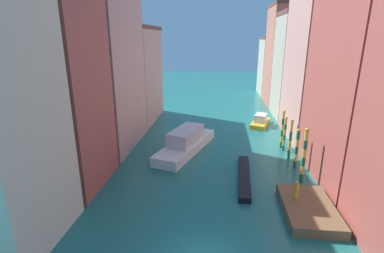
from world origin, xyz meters
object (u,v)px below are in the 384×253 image
object	(u,v)px
mooring_pole_0	(304,155)
mooring_pole_3	(285,133)
waterfront_dock	(308,209)
mooring_pole_4	(282,129)
gondola_black	(244,176)
vaporetto_white	(186,142)
mooring_pole_2	(290,139)
person_on_dock	(296,191)
motorboat_0	(261,121)
mooring_pole_1	(297,148)

from	to	relation	value
mooring_pole_0	mooring_pole_3	distance (m)	7.89
waterfront_dock	mooring_pole_4	bearing A→B (deg)	87.49
mooring_pole_3	gondola_black	size ratio (longest dim) A/B	0.48
vaporetto_white	mooring_pole_2	bearing A→B (deg)	-6.77
person_on_dock	motorboat_0	distance (m)	22.40
gondola_black	mooring_pole_0	bearing A→B (deg)	-0.79
mooring_pole_0	gondola_black	xyz separation A→B (m)	(-5.23, 0.07, -2.44)
person_on_dock	mooring_pole_4	size ratio (longest dim) A/B	0.32
vaporetto_white	motorboat_0	distance (m)	15.27
person_on_dock	mooring_pole_3	size ratio (longest dim) A/B	0.36
mooring_pole_0	mooring_pole_1	xyz separation A→B (m)	(0.14, 3.03, -0.52)
person_on_dock	mooring_pole_4	xyz separation A→B (m)	(1.42, 13.12, 0.94)
vaporetto_white	gondola_black	bearing A→B (deg)	-46.08
mooring_pole_2	mooring_pole_4	xyz separation A→B (m)	(-0.15, 3.53, 0.06)
motorboat_0	mooring_pole_3	bearing A→B (deg)	-82.22
mooring_pole_0	mooring_pole_4	xyz separation A→B (m)	(-0.16, 8.83, -0.30)
mooring_pole_2	gondola_black	world-z (taller)	mooring_pole_2
person_on_dock	mooring_pole_1	size ratio (longest dim) A/B	0.35
waterfront_dock	mooring_pole_4	size ratio (longest dim) A/B	1.30
mooring_pole_1	mooring_pole_3	world-z (taller)	mooring_pole_1
mooring_pole_2	gondola_black	size ratio (longest dim) A/B	0.52
vaporetto_white	person_on_dock	bearing A→B (deg)	-47.60
person_on_dock	vaporetto_white	distance (m)	14.85
mooring_pole_0	mooring_pole_1	bearing A→B (deg)	87.37
mooring_pole_3	vaporetto_white	bearing A→B (deg)	-174.10
person_on_dock	mooring_pole_2	world-z (taller)	mooring_pole_2
person_on_dock	vaporetto_white	size ratio (longest dim) A/B	0.13
mooring_pole_3	gondola_black	xyz separation A→B (m)	(-5.17, -7.79, -1.87)
mooring_pole_3	mooring_pole_4	size ratio (longest dim) A/B	0.89
waterfront_dock	vaporetto_white	distance (m)	15.98
person_on_dock	motorboat_0	world-z (taller)	person_on_dock
mooring_pole_0	mooring_pole_2	bearing A→B (deg)	90.10
waterfront_dock	mooring_pole_1	world-z (taller)	mooring_pole_1
waterfront_dock	person_on_dock	bearing A→B (deg)	136.18
waterfront_dock	mooring_pole_0	size ratio (longest dim) A/B	1.16
mooring_pole_2	mooring_pole_4	world-z (taller)	mooring_pole_4
mooring_pole_4	vaporetto_white	size ratio (longest dim) A/B	0.40
mooring_pole_1	gondola_black	xyz separation A→B (m)	(-5.37, -2.96, -1.93)
mooring_pole_0	mooring_pole_4	world-z (taller)	mooring_pole_0
mooring_pole_1	mooring_pole_2	size ratio (longest dim) A/B	0.93
mooring_pole_2	gondola_black	bearing A→B (deg)	-134.98
mooring_pole_3	motorboat_0	bearing A→B (deg)	97.78
mooring_pole_1	vaporetto_white	distance (m)	12.33
person_on_dock	gondola_black	xyz separation A→B (m)	(-3.66, 4.36, -1.20)
vaporetto_white	motorboat_0	bearing A→B (deg)	48.42
gondola_black	mooring_pole_2	bearing A→B (deg)	45.02
mooring_pole_0	vaporetto_white	xyz separation A→B (m)	(-11.59, 6.67, -1.66)
waterfront_dock	mooring_pole_1	bearing A→B (deg)	83.61
mooring_pole_3	gondola_black	distance (m)	9.54
mooring_pole_0	mooring_pole_3	xyz separation A→B (m)	(-0.06, 7.87, -0.57)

